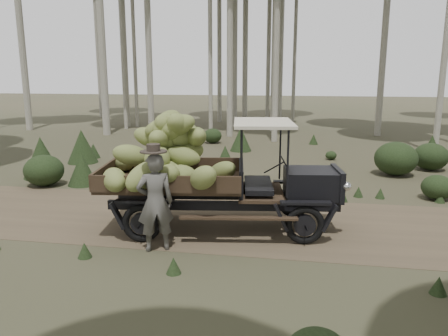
% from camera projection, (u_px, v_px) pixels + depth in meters
% --- Properties ---
extents(ground, '(120.00, 120.00, 0.00)m').
position_uv_depth(ground, '(253.00, 222.00, 10.23)').
color(ground, '#473D2B').
rests_on(ground, ground).
extents(dirt_track, '(70.00, 4.00, 0.01)m').
position_uv_depth(dirt_track, '(253.00, 222.00, 10.23)').
color(dirt_track, brown).
rests_on(dirt_track, ground).
extents(banana_truck, '(5.67, 2.95, 2.75)m').
position_uv_depth(banana_truck, '(191.00, 161.00, 9.49)').
color(banana_truck, black).
rests_on(banana_truck, ground).
extents(farmer, '(0.84, 0.73, 2.12)m').
position_uv_depth(farmer, '(155.00, 201.00, 8.43)').
color(farmer, '#4F4D48').
rests_on(farmer, ground).
extents(undergrowth, '(19.31, 24.48, 1.39)m').
position_uv_depth(undergrowth, '(378.00, 202.00, 9.92)').
color(undergrowth, '#233319').
rests_on(undergrowth, ground).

